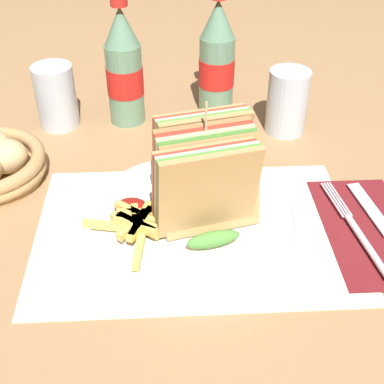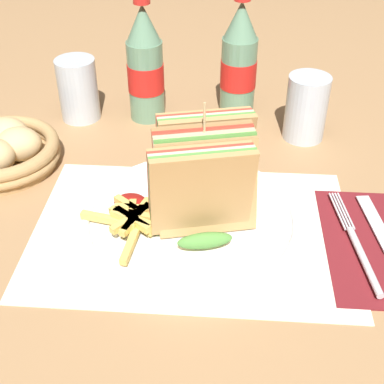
{
  "view_description": "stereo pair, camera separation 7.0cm",
  "coord_description": "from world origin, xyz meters",
  "px_view_note": "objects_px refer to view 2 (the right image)",
  "views": [
    {
      "loc": [
        -0.01,
        -0.53,
        0.46
      ],
      "look_at": [
        0.02,
        0.03,
        0.04
      ],
      "focal_mm": 50.0,
      "sensor_mm": 36.0,
      "label": 1
    },
    {
      "loc": [
        0.06,
        -0.53,
        0.46
      ],
      "look_at": [
        0.02,
        0.03,
        0.04
      ],
      "focal_mm": 50.0,
      "sensor_mm": 36.0,
      "label": 2
    }
  ],
  "objects_px": {
    "glass_far": "(78,89)",
    "bread_basket": "(0,150)",
    "coke_bottle_near": "(145,66)",
    "club_sandwich": "(203,175)",
    "plate_main": "(191,219)",
    "fork": "(359,249)",
    "coke_bottle_far": "(239,63)",
    "glass_near": "(306,108)"
  },
  "relations": [
    {
      "from": "fork",
      "to": "coke_bottle_far",
      "type": "bearing_deg",
      "value": 105.49
    },
    {
      "from": "coke_bottle_near",
      "to": "coke_bottle_far",
      "type": "distance_m",
      "value": 0.16
    },
    {
      "from": "fork",
      "to": "coke_bottle_near",
      "type": "relative_size",
      "value": 0.87
    },
    {
      "from": "bread_basket",
      "to": "glass_far",
      "type": "bearing_deg",
      "value": 62.01
    },
    {
      "from": "fork",
      "to": "coke_bottle_near",
      "type": "xyz_separation_m",
      "value": [
        -0.31,
        0.33,
        0.09
      ]
    },
    {
      "from": "coke_bottle_far",
      "to": "coke_bottle_near",
      "type": "bearing_deg",
      "value": -170.47
    },
    {
      "from": "coke_bottle_near",
      "to": "club_sandwich",
      "type": "bearing_deg",
      "value": -68.4
    },
    {
      "from": "glass_near",
      "to": "glass_far",
      "type": "distance_m",
      "value": 0.39
    },
    {
      "from": "glass_near",
      "to": "glass_far",
      "type": "bearing_deg",
      "value": 174.13
    },
    {
      "from": "club_sandwich",
      "to": "glass_far",
      "type": "height_order",
      "value": "club_sandwich"
    },
    {
      "from": "glass_near",
      "to": "bread_basket",
      "type": "distance_m",
      "value": 0.48
    },
    {
      "from": "club_sandwich",
      "to": "bread_basket",
      "type": "bearing_deg",
      "value": 159.72
    },
    {
      "from": "fork",
      "to": "bread_basket",
      "type": "distance_m",
      "value": 0.54
    },
    {
      "from": "plate_main",
      "to": "glass_far",
      "type": "distance_m",
      "value": 0.36
    },
    {
      "from": "club_sandwich",
      "to": "plate_main",
      "type": "bearing_deg",
      "value": -158.34
    },
    {
      "from": "glass_far",
      "to": "bread_basket",
      "type": "distance_m",
      "value": 0.18
    },
    {
      "from": "plate_main",
      "to": "glass_far",
      "type": "relative_size",
      "value": 2.68
    },
    {
      "from": "coke_bottle_far",
      "to": "glass_far",
      "type": "xyz_separation_m",
      "value": [
        -0.27,
        -0.04,
        -0.04
      ]
    },
    {
      "from": "coke_bottle_far",
      "to": "glass_near",
      "type": "height_order",
      "value": "coke_bottle_far"
    },
    {
      "from": "coke_bottle_near",
      "to": "glass_near",
      "type": "distance_m",
      "value": 0.28
    },
    {
      "from": "glass_far",
      "to": "bread_basket",
      "type": "height_order",
      "value": "glass_far"
    },
    {
      "from": "coke_bottle_near",
      "to": "fork",
      "type": "bearing_deg",
      "value": -47.05
    },
    {
      "from": "fork",
      "to": "glass_far",
      "type": "height_order",
      "value": "glass_far"
    },
    {
      "from": "club_sandwich",
      "to": "fork",
      "type": "height_order",
      "value": "club_sandwich"
    },
    {
      "from": "plate_main",
      "to": "coke_bottle_far",
      "type": "distance_m",
      "value": 0.33
    },
    {
      "from": "plate_main",
      "to": "coke_bottle_near",
      "type": "height_order",
      "value": "coke_bottle_near"
    },
    {
      "from": "coke_bottle_near",
      "to": "glass_near",
      "type": "xyz_separation_m",
      "value": [
        0.27,
        -0.05,
        -0.04
      ]
    },
    {
      "from": "plate_main",
      "to": "fork",
      "type": "distance_m",
      "value": 0.22
    },
    {
      "from": "coke_bottle_near",
      "to": "bread_basket",
      "type": "bearing_deg",
      "value": -139.89
    },
    {
      "from": "coke_bottle_near",
      "to": "glass_far",
      "type": "xyz_separation_m",
      "value": [
        -0.12,
        -0.01,
        -0.04
      ]
    },
    {
      "from": "bread_basket",
      "to": "plate_main",
      "type": "bearing_deg",
      "value": -22.2
    },
    {
      "from": "fork",
      "to": "glass_far",
      "type": "xyz_separation_m",
      "value": [
        -0.43,
        0.32,
        0.05
      ]
    },
    {
      "from": "coke_bottle_near",
      "to": "glass_far",
      "type": "relative_size",
      "value": 2.06
    },
    {
      "from": "glass_near",
      "to": "plate_main",
      "type": "bearing_deg",
      "value": -124.99
    },
    {
      "from": "plate_main",
      "to": "bread_basket",
      "type": "height_order",
      "value": "bread_basket"
    },
    {
      "from": "glass_near",
      "to": "bread_basket",
      "type": "height_order",
      "value": "glass_near"
    },
    {
      "from": "coke_bottle_near",
      "to": "bread_basket",
      "type": "distance_m",
      "value": 0.27
    },
    {
      "from": "fork",
      "to": "bread_basket",
      "type": "xyz_separation_m",
      "value": [
        -0.51,
        0.16,
        0.02
      ]
    },
    {
      "from": "coke_bottle_near",
      "to": "coke_bottle_far",
      "type": "height_order",
      "value": "same"
    },
    {
      "from": "glass_near",
      "to": "bread_basket",
      "type": "bearing_deg",
      "value": -165.69
    },
    {
      "from": "glass_far",
      "to": "bread_basket",
      "type": "bearing_deg",
      "value": -117.99
    },
    {
      "from": "club_sandwich",
      "to": "fork",
      "type": "xyz_separation_m",
      "value": [
        0.2,
        -0.05,
        -0.07
      ]
    }
  ]
}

